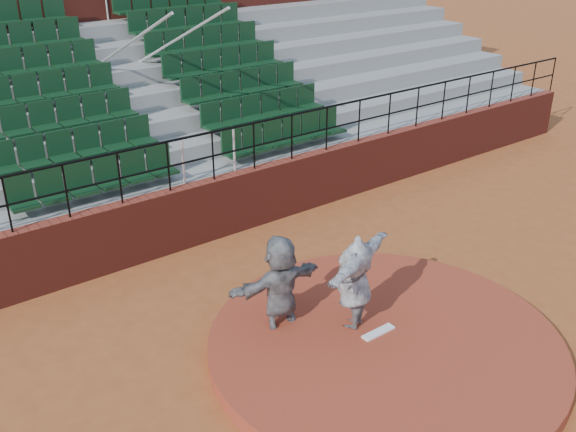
% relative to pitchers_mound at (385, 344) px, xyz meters
% --- Properties ---
extents(ground, '(90.00, 90.00, 0.00)m').
position_rel_pitchers_mound_xyz_m(ground, '(0.00, 0.00, -0.12)').
color(ground, '#9C4D23').
rests_on(ground, ground).
extents(pitchers_mound, '(5.50, 5.50, 0.25)m').
position_rel_pitchers_mound_xyz_m(pitchers_mound, '(0.00, 0.00, 0.00)').
color(pitchers_mound, '#963721').
rests_on(pitchers_mound, ground).
extents(pitching_rubber, '(0.60, 0.15, 0.03)m').
position_rel_pitchers_mound_xyz_m(pitching_rubber, '(0.00, 0.15, 0.14)').
color(pitching_rubber, white).
rests_on(pitching_rubber, pitchers_mound).
extents(boundary_wall, '(24.00, 0.30, 1.30)m').
position_rel_pitchers_mound_xyz_m(boundary_wall, '(0.00, 5.00, 0.53)').
color(boundary_wall, maroon).
rests_on(boundary_wall, ground).
extents(wall_railing, '(24.04, 0.05, 1.03)m').
position_rel_pitchers_mound_xyz_m(wall_railing, '(0.00, 5.00, 1.90)').
color(wall_railing, black).
rests_on(wall_railing, boundary_wall).
extents(seating_deck, '(24.00, 5.97, 4.63)m').
position_rel_pitchers_mound_xyz_m(seating_deck, '(0.00, 8.65, 1.32)').
color(seating_deck, gray).
rests_on(seating_deck, ground).
extents(press_box_facade, '(24.00, 3.00, 7.10)m').
position_rel_pitchers_mound_xyz_m(press_box_facade, '(0.00, 12.60, 3.43)').
color(press_box_facade, maroon).
rests_on(press_box_facade, ground).
extents(pitcher, '(2.03, 1.26, 1.60)m').
position_rel_pitchers_mound_xyz_m(pitcher, '(-0.18, 0.57, 0.93)').
color(pitcher, black).
rests_on(pitcher, pitchers_mound).
extents(fielder, '(1.68, 0.60, 1.79)m').
position_rel_pitchers_mound_xyz_m(fielder, '(-1.05, 1.32, 0.77)').
color(fielder, black).
rests_on(fielder, ground).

